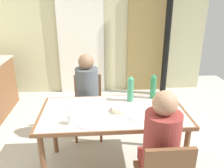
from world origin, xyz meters
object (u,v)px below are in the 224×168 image
at_px(person_far_diner, 87,87).
at_px(water_bottle_green_far, 130,89).
at_px(water_bottle_green_near, 153,87).
at_px(dining_table, 113,117).
at_px(serving_bowl_center, 120,109).
at_px(chair_far_diner, 88,102).
at_px(person_near_diner, 161,140).

relative_size(person_far_diner, water_bottle_green_far, 2.46).
bearing_deg(water_bottle_green_near, person_far_diner, 157.88).
height_order(person_far_diner, water_bottle_green_near, person_far_diner).
relative_size(dining_table, person_far_diner, 2.03).
bearing_deg(water_bottle_green_far, serving_bowl_center, -119.59).
relative_size(dining_table, water_bottle_green_near, 5.06).
bearing_deg(person_far_diner, water_bottle_green_far, 143.46).
height_order(dining_table, serving_bowl_center, serving_bowl_center).
xyz_separation_m(chair_far_diner, person_near_diner, (0.64, -1.37, 0.28)).
bearing_deg(serving_bowl_center, dining_table, 164.85).
bearing_deg(dining_table, water_bottle_green_far, 47.13).
relative_size(dining_table, person_near_diner, 2.03).
distance_m(chair_far_diner, serving_bowl_center, 0.90).
height_order(person_near_diner, person_far_diner, same).
height_order(water_bottle_green_near, serving_bowl_center, water_bottle_green_near).
distance_m(water_bottle_green_near, water_bottle_green_far, 0.29).
bearing_deg(chair_far_diner, dining_table, 111.16).
height_order(person_near_diner, serving_bowl_center, person_near_diner).
xyz_separation_m(chair_far_diner, water_bottle_green_far, (0.51, -0.52, 0.39)).
distance_m(person_near_diner, water_bottle_green_near, 0.93).
xyz_separation_m(water_bottle_green_near, water_bottle_green_far, (-0.28, -0.06, 0.00)).
height_order(chair_far_diner, water_bottle_green_far, water_bottle_green_far).
bearing_deg(person_near_diner, serving_bowl_center, 114.56).
xyz_separation_m(person_far_diner, water_bottle_green_far, (0.51, -0.38, 0.11)).
height_order(dining_table, water_bottle_green_far, water_bottle_green_far).
bearing_deg(serving_bowl_center, person_far_diner, 119.86).
distance_m(person_far_diner, water_bottle_green_far, 0.65).
distance_m(dining_table, chair_far_diner, 0.83).
height_order(dining_table, person_far_diner, person_far_diner).
distance_m(person_near_diner, person_far_diner, 1.39).
bearing_deg(person_near_diner, chair_far_diner, 114.98).
height_order(person_near_diner, water_bottle_green_far, person_near_diner).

